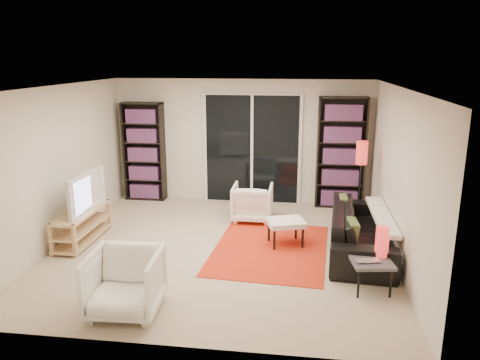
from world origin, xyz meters
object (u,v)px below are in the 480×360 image
bookshelf_left (144,152)px  bookshelf_right (341,153)px  tv_stand (82,225)px  armchair_back (252,202)px  side_table (371,263)px  sofa (362,230)px  floor_lamp (361,161)px  armchair_front (125,283)px  ottoman (286,224)px

bookshelf_left → bookshelf_right: 3.85m
tv_stand → armchair_back: 2.86m
tv_stand → side_table: tv_stand is taller
sofa → side_table: 1.23m
side_table → floor_lamp: floor_lamp is taller
floor_lamp → tv_stand: bearing=-161.8°
armchair_front → ottoman: (1.71, 2.21, -0.02)m
sofa → armchair_back: 2.09m
tv_stand → sofa: (4.28, 0.19, 0.06)m
armchair_front → floor_lamp: floor_lamp is taller
tv_stand → sofa: size_ratio=0.58×
bookshelf_right → armchair_front: (-2.65, -4.27, -0.69)m
ottoman → side_table: (1.09, -1.31, 0.01)m
armchair_back → bookshelf_left: bearing=-23.8°
armchair_back → armchair_front: (-1.09, -3.27, 0.04)m
armchair_back → ottoman: size_ratio=1.08×
ottoman → floor_lamp: bearing=44.0°
sofa → side_table: size_ratio=4.08×
sofa → armchair_front: bearing=131.5°
tv_stand → ottoman: (3.16, 0.27, 0.08)m
side_table → floor_lamp: size_ratio=0.38×
tv_stand → armchair_back: (2.53, 1.33, 0.06)m
bookshelf_left → ottoman: bookshelf_left is taller
bookshelf_right → side_table: 3.44m
armchair_back → floor_lamp: floor_lamp is taller
armchair_back → armchair_front: bearing=71.4°
armchair_back → floor_lamp: size_ratio=0.49×
tv_stand → floor_lamp: bearing=18.2°
bookshelf_right → ottoman: (-0.94, -2.06, -0.71)m
sofa → tv_stand: bearing=97.1°
side_table → floor_lamp: bearing=87.3°
side_table → floor_lamp: 2.59m
armchair_front → bookshelf_left: bearing=102.6°
bookshelf_left → floor_lamp: bookshelf_left is taller
bookshelf_left → armchair_back: 2.57m
ottoman → floor_lamp: 1.84m
bookshelf_right → ottoman: 2.37m
bookshelf_right → armchair_back: bearing=-147.6°
bookshelf_right → tv_stand: (-4.10, -2.33, -0.79)m
armchair_back → side_table: armchair_back is taller
bookshelf_left → tv_stand: bearing=-96.1°
bookshelf_left → armchair_front: (1.20, -4.27, -0.61)m
bookshelf_left → floor_lamp: (4.12, -0.89, 0.13)m
tv_stand → floor_lamp: 4.67m
ottoman → side_table: bearing=-50.1°
tv_stand → bookshelf_right: bearing=29.6°
bookshelf_left → armchair_back: bearing=-23.6°
bookshelf_left → bookshelf_right: size_ratio=0.93×
sofa → armchair_back: bearing=61.4°
armchair_back → floor_lamp: bearing=-177.0°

